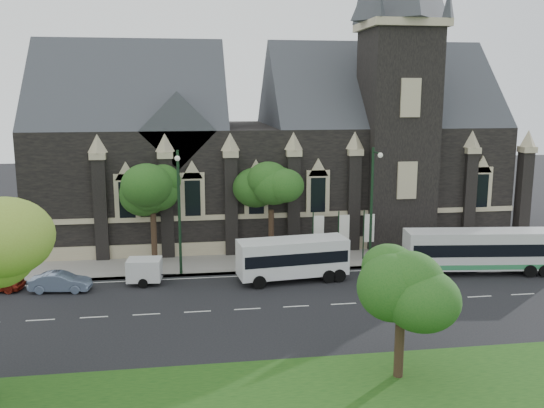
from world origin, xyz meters
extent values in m
plane|color=black|center=(0.00, 0.00, 0.00)|extent=(160.00, 160.00, 0.00)
cube|color=gray|center=(0.00, 9.50, 0.07)|extent=(80.00, 5.00, 0.15)
cube|color=black|center=(4.00, 19.50, 5.00)|extent=(40.00, 15.00, 10.00)
cube|color=#303238|center=(-8.00, 19.50, 10.00)|extent=(16.00, 15.00, 15.00)
cube|color=#303238|center=(14.00, 19.50, 10.00)|extent=(20.00, 15.00, 15.00)
cube|color=#303238|center=(-4.00, 15.00, 10.00)|extent=(6.00, 6.00, 6.00)
cube|color=black|center=(14.00, 13.50, 9.00)|extent=(5.50, 5.50, 18.00)
cube|color=tan|center=(14.00, 13.50, 18.20)|extent=(6.20, 6.20, 0.60)
cube|color=tan|center=(4.00, 11.96, 3.20)|extent=(40.00, 0.22, 0.40)
cube|color=tan|center=(4.00, 11.96, 0.60)|extent=(40.00, 0.25, 1.20)
cube|color=black|center=(2.00, 11.82, 4.80)|extent=(1.20, 0.12, 2.80)
sphere|color=olive|center=(-11.22, -8.22, 7.00)|extent=(3.12, 3.12, 3.12)
cylinder|color=black|center=(6.00, -9.50, 1.54)|extent=(0.44, 0.44, 3.08)
sphere|color=#1B5019|center=(6.00, -9.50, 4.48)|extent=(3.20, 3.20, 3.20)
sphere|color=#1B5019|center=(6.60, -8.90, 5.08)|extent=(2.40, 2.40, 2.40)
cylinder|color=black|center=(3.00, 10.50, 1.98)|extent=(0.44, 0.44, 3.96)
sphere|color=#1B5019|center=(3.00, 10.50, 5.64)|extent=(3.84, 3.84, 3.84)
sphere|color=#1B5019|center=(3.72, 11.22, 6.36)|extent=(2.88, 2.88, 2.88)
cylinder|color=black|center=(-6.00, 10.50, 1.98)|extent=(0.44, 0.44, 3.96)
sphere|color=#1B5019|center=(-6.00, 10.50, 5.57)|extent=(3.68, 3.68, 3.68)
sphere|color=#1B5019|center=(-5.31, 11.19, 6.26)|extent=(2.76, 2.76, 2.76)
cylinder|color=black|center=(10.00, 7.30, 4.50)|extent=(0.20, 0.20, 9.00)
cylinder|color=black|center=(10.00, 6.50, 8.70)|extent=(0.10, 1.60, 0.10)
sphere|color=silver|center=(10.00, 5.70, 8.60)|extent=(0.36, 0.36, 0.36)
cylinder|color=black|center=(-4.00, 7.30, 4.50)|extent=(0.20, 0.20, 9.00)
cylinder|color=black|center=(-4.00, 6.50, 8.70)|extent=(0.10, 1.60, 0.10)
sphere|color=silver|center=(-4.00, 5.70, 8.60)|extent=(0.36, 0.36, 0.36)
cylinder|color=black|center=(6.00, 9.00, 2.00)|extent=(0.10, 0.10, 4.00)
cube|color=white|center=(6.45, 9.00, 2.60)|extent=(0.80, 0.04, 2.20)
cylinder|color=black|center=(8.00, 9.00, 2.00)|extent=(0.10, 0.10, 4.00)
cube|color=white|center=(8.45, 9.00, 2.60)|extent=(0.80, 0.04, 2.20)
cylinder|color=black|center=(10.00, 9.00, 2.00)|extent=(0.10, 0.10, 4.00)
cube|color=white|center=(10.45, 9.00, 2.60)|extent=(0.80, 0.04, 2.20)
cube|color=silver|center=(17.41, 4.74, 1.80)|extent=(10.98, 3.45, 2.70)
cube|color=black|center=(17.41, 4.74, 1.95)|extent=(10.56, 3.44, 0.88)
cube|color=#2E7F4C|center=(17.41, 4.74, 0.75)|extent=(10.55, 3.43, 0.35)
cylinder|color=black|center=(13.53, 4.05, 0.45)|extent=(0.93, 0.38, 0.90)
cylinder|color=black|center=(13.78, 6.29, 0.45)|extent=(0.93, 0.38, 0.90)
cylinder|color=black|center=(20.50, 3.26, 0.45)|extent=(0.93, 0.38, 0.90)
cylinder|color=black|center=(20.76, 5.49, 0.45)|extent=(0.93, 0.38, 0.90)
cylinder|color=black|center=(21.83, 5.37, 0.45)|extent=(0.93, 0.38, 0.90)
cube|color=silver|center=(3.69, 5.08, 1.69)|extent=(7.80, 3.21, 2.47)
cube|color=black|center=(3.69, 5.08, 1.81)|extent=(7.50, 3.22, 0.82)
cylinder|color=black|center=(1.19, 3.60, 0.45)|extent=(0.93, 0.38, 0.90)
cylinder|color=black|center=(0.93, 5.97, 0.45)|extent=(0.93, 0.38, 0.90)
cylinder|color=black|center=(6.09, 4.15, 0.45)|extent=(0.93, 0.38, 0.90)
cylinder|color=black|center=(5.82, 6.52, 0.45)|extent=(0.93, 0.38, 0.90)
cylinder|color=black|center=(6.84, 4.23, 0.45)|extent=(0.93, 0.38, 0.90)
cylinder|color=black|center=(6.58, 6.60, 0.45)|extent=(0.93, 0.38, 0.90)
cube|color=silver|center=(-6.45, 5.76, 1.02)|extent=(2.40, 1.88, 1.47)
cylinder|color=black|center=(-6.52, 4.92, 0.32)|extent=(0.65, 0.28, 0.63)
cylinder|color=black|center=(-6.38, 6.61, 0.32)|extent=(0.65, 0.28, 0.63)
cylinder|color=black|center=(-4.98, 5.64, 0.62)|extent=(1.36, 0.19, 0.08)
imported|color=slate|center=(-11.84, 5.01, 0.64)|extent=(4.04, 1.79, 1.29)
camera|label=1|loc=(-3.43, -33.43, 12.89)|focal=38.63mm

